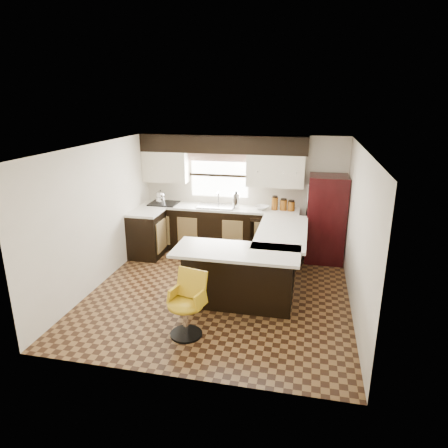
% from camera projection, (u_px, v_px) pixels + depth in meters
% --- Properties ---
extents(floor, '(4.40, 4.40, 0.00)m').
position_uv_depth(floor, '(220.00, 292.00, 6.69)').
color(floor, '#49301A').
rests_on(floor, ground).
extents(ceiling, '(4.40, 4.40, 0.00)m').
position_uv_depth(ceiling, '(219.00, 147.00, 5.96)').
color(ceiling, silver).
rests_on(ceiling, wall_back).
extents(wall_back, '(4.40, 0.00, 4.40)m').
position_uv_depth(wall_back, '(243.00, 193.00, 8.37)').
color(wall_back, beige).
rests_on(wall_back, floor).
extents(wall_front, '(4.40, 0.00, 4.40)m').
position_uv_depth(wall_front, '(174.00, 284.00, 4.27)').
color(wall_front, beige).
rests_on(wall_front, floor).
extents(wall_left, '(0.00, 4.40, 4.40)m').
position_uv_depth(wall_left, '(99.00, 215.00, 6.75)').
color(wall_left, beige).
rests_on(wall_left, floor).
extents(wall_right, '(0.00, 4.40, 4.40)m').
position_uv_depth(wall_right, '(358.00, 232.00, 5.90)').
color(wall_right, beige).
rests_on(wall_right, floor).
extents(base_cab_back, '(3.30, 0.60, 0.90)m').
position_uv_depth(base_cab_back, '(219.00, 229.00, 8.41)').
color(base_cab_back, black).
rests_on(base_cab_back, floor).
extents(base_cab_left, '(0.60, 0.70, 0.90)m').
position_uv_depth(base_cab_left, '(147.00, 235.00, 8.08)').
color(base_cab_left, black).
rests_on(base_cab_left, floor).
extents(counter_back, '(3.30, 0.60, 0.04)m').
position_uv_depth(counter_back, '(219.00, 208.00, 8.27)').
color(counter_back, silver).
rests_on(counter_back, base_cab_back).
extents(counter_left, '(0.60, 0.70, 0.04)m').
position_uv_depth(counter_left, '(146.00, 212.00, 7.94)').
color(counter_left, silver).
rests_on(counter_left, base_cab_left).
extents(soffit, '(3.40, 0.35, 0.36)m').
position_uv_depth(soffit, '(222.00, 144.00, 7.98)').
color(soffit, black).
rests_on(soffit, wall_back).
extents(upper_cab_left, '(0.94, 0.35, 0.64)m').
position_uv_depth(upper_cab_left, '(166.00, 167.00, 8.38)').
color(upper_cab_left, beige).
rests_on(upper_cab_left, wall_back).
extents(upper_cab_right, '(1.14, 0.35, 0.64)m').
position_uv_depth(upper_cab_right, '(276.00, 171.00, 7.91)').
color(upper_cab_right, beige).
rests_on(upper_cab_right, wall_back).
extents(window_pane, '(1.20, 0.02, 0.90)m').
position_uv_depth(window_pane, '(219.00, 175.00, 8.35)').
color(window_pane, white).
rests_on(window_pane, wall_back).
extents(valance, '(1.30, 0.06, 0.18)m').
position_uv_depth(valance, '(219.00, 157.00, 8.19)').
color(valance, '#D19B93').
rests_on(valance, wall_back).
extents(sink, '(0.75, 0.45, 0.03)m').
position_uv_depth(sink, '(216.00, 206.00, 8.25)').
color(sink, '#B2B2B7').
rests_on(sink, counter_back).
extents(dishwasher, '(0.58, 0.03, 0.78)m').
position_uv_depth(dishwasher, '(265.00, 238.00, 7.95)').
color(dishwasher, black).
rests_on(dishwasher, floor).
extents(cooktop, '(0.58, 0.50, 0.02)m').
position_uv_depth(cooktop, '(164.00, 203.00, 8.48)').
color(cooktop, black).
rests_on(cooktop, counter_back).
extents(peninsula_long, '(0.60, 1.95, 0.90)m').
position_uv_depth(peninsula_long, '(278.00, 257.00, 6.95)').
color(peninsula_long, black).
rests_on(peninsula_long, floor).
extents(peninsula_return, '(1.65, 0.60, 0.90)m').
position_uv_depth(peninsula_return, '(238.00, 278.00, 6.15)').
color(peninsula_return, black).
rests_on(peninsula_return, floor).
extents(counter_pen_long, '(0.84, 1.95, 0.04)m').
position_uv_depth(counter_pen_long, '(282.00, 232.00, 6.80)').
color(counter_pen_long, silver).
rests_on(counter_pen_long, peninsula_long).
extents(counter_pen_return, '(1.89, 0.84, 0.04)m').
position_uv_depth(counter_pen_return, '(236.00, 251.00, 5.92)').
color(counter_pen_return, silver).
rests_on(counter_pen_return, peninsula_return).
extents(refrigerator, '(0.73, 0.70, 1.70)m').
position_uv_depth(refrigerator, '(326.00, 219.00, 7.77)').
color(refrigerator, black).
rests_on(refrigerator, floor).
extents(bar_chair, '(0.58, 0.58, 0.90)m').
position_uv_depth(bar_chair, '(185.00, 306.00, 5.33)').
color(bar_chair, gold).
rests_on(bar_chair, floor).
extents(kettle, '(0.20, 0.20, 0.27)m').
position_uv_depth(kettle, '(161.00, 196.00, 8.45)').
color(kettle, silver).
rests_on(kettle, cooktop).
extents(percolator, '(0.14, 0.14, 0.30)m').
position_uv_depth(percolator, '(236.00, 201.00, 8.14)').
color(percolator, silver).
rests_on(percolator, counter_back).
extents(mixing_bowl, '(0.36, 0.36, 0.07)m').
position_uv_depth(mixing_bowl, '(262.00, 208.00, 8.07)').
color(mixing_bowl, white).
rests_on(mixing_bowl, counter_back).
extents(canister_large, '(0.13, 0.13, 0.25)m').
position_uv_depth(canister_large, '(275.00, 204.00, 8.01)').
color(canister_large, brown).
rests_on(canister_large, counter_back).
extents(canister_med, '(0.14, 0.14, 0.21)m').
position_uv_depth(canister_med, '(283.00, 205.00, 7.98)').
color(canister_med, brown).
rests_on(canister_med, counter_back).
extents(canister_small, '(0.14, 0.14, 0.18)m').
position_uv_depth(canister_small, '(291.00, 206.00, 7.95)').
color(canister_small, brown).
rests_on(canister_small, counter_back).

